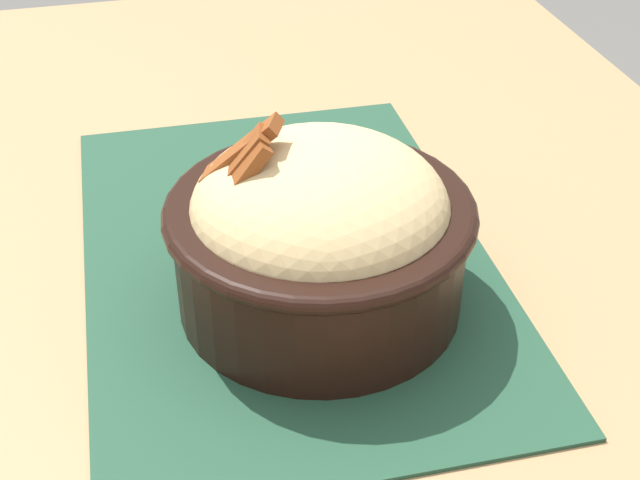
# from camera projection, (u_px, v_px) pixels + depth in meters

# --- Properties ---
(table) EXTENTS (1.13, 0.82, 0.78)m
(table) POSITION_uv_depth(u_px,v_px,m) (274.00, 369.00, 0.69)
(table) COLOR #99754C
(table) RESTS_ON ground_plane
(placemat) EXTENTS (0.43, 0.29, 0.00)m
(placemat) POSITION_uv_depth(u_px,v_px,m) (286.00, 256.00, 0.65)
(placemat) COLOR #1E422D
(placemat) RESTS_ON table
(bowl) EXTENTS (0.20, 0.20, 0.13)m
(bowl) POSITION_uv_depth(u_px,v_px,m) (320.00, 231.00, 0.58)
(bowl) COLOR black
(bowl) RESTS_ON placemat
(fork) EXTENTS (0.03, 0.13, 0.00)m
(fork) POSITION_uv_depth(u_px,v_px,m) (258.00, 184.00, 0.73)
(fork) COLOR #B8B8B8
(fork) RESTS_ON placemat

